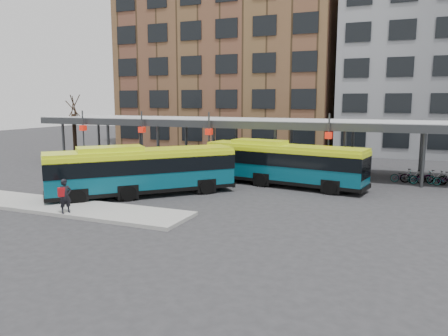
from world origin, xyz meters
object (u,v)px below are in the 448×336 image
bus_front (142,170)px  pedestrian (65,196)px  bus_rear (283,163)px  tree (75,135)px

bus_front → pedestrian: (-0.86, -5.46, -0.55)m
bus_rear → pedestrian: bus_rear is taller
tree → pedestrian: (13.58, -16.21, -1.40)m
tree → bus_front: size_ratio=0.58×
tree → pedestrian: size_ratio=3.31×
tree → bus_rear: bearing=-11.8°
bus_rear → pedestrian: 14.11m
bus_front → tree: bearing=97.4°
tree → bus_rear: size_ratio=0.50×
tree → bus_front: (14.45, -10.75, -0.85)m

